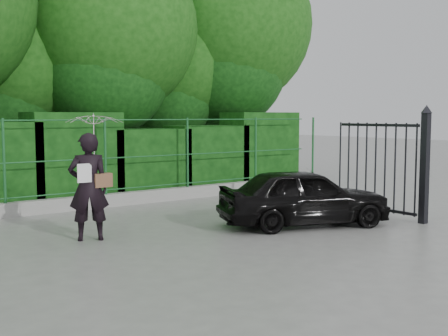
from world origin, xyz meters
TOP-DOWN VIEW (x-y plane):
  - ground at (0.00, 0.00)m, footprint 80.00×80.00m
  - kerb at (0.00, 4.50)m, footprint 14.00×0.25m
  - fence at (0.22, 4.50)m, footprint 14.13×0.06m
  - hedge at (0.10, 5.50)m, footprint 14.20×1.20m
  - trees at (1.14, 7.74)m, footprint 17.10×6.15m
  - gate at (4.60, -0.72)m, footprint 0.22×2.33m
  - woman at (-1.28, 1.39)m, footprint 1.02×0.97m
  - car at (2.54, 0.08)m, footprint 3.60×2.44m

SIDE VIEW (x-z plane):
  - ground at x=0.00m, z-range 0.00..0.00m
  - kerb at x=0.00m, z-range 0.00..0.30m
  - car at x=2.54m, z-range 0.00..1.14m
  - hedge at x=0.10m, z-range -0.12..2.13m
  - gate at x=4.60m, z-range 0.01..2.37m
  - fence at x=0.22m, z-range 0.30..2.10m
  - woman at x=-1.28m, z-range 0.32..2.52m
  - trees at x=1.14m, z-range 0.58..8.66m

